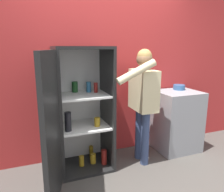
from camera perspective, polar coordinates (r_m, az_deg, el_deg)
ground_plane at (r=2.71m, az=5.13°, el=-22.76°), size 12.00×12.00×0.00m
wall_back at (r=3.13m, az=-2.44°, el=7.28°), size 7.00×0.06×2.55m
refrigerator at (r=2.69m, az=-9.24°, el=-4.58°), size 0.91×1.22×1.58m
person at (r=2.90m, az=8.04°, el=0.66°), size 0.61×0.58×1.55m
counter at (r=3.53m, az=16.48°, el=-6.19°), size 0.63×0.56×0.92m
bowl at (r=3.54m, az=17.12°, el=2.20°), size 0.18×0.18×0.08m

